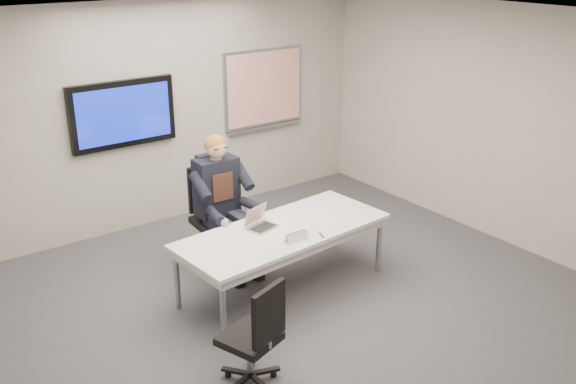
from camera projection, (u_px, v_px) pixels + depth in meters
floor at (307, 317)px, 6.24m from camera, size 6.00×6.00×0.02m
ceiling at (311, 22)px, 5.22m from camera, size 6.00×6.00×0.02m
wall_back at (160, 115)px, 7.98m from camera, size 6.00×0.02×2.80m
wall_right at (513, 129)px, 7.39m from camera, size 0.02×6.00×2.80m
conference_table at (283, 236)px, 6.55m from camera, size 2.30×1.10×0.69m
tv_display at (123, 114)px, 7.63m from camera, size 1.30×0.09×0.80m
whiteboard at (264, 89)px, 8.77m from camera, size 1.25×0.08×1.10m
office_chair_far at (215, 232)px, 7.28m from camera, size 0.55×0.55×1.09m
office_chair_near at (254, 353)px, 5.21m from camera, size 0.58×0.58×0.96m
seated_person at (227, 218)px, 6.98m from camera, size 0.47×0.80×1.51m
laptop at (260, 222)px, 6.55m from camera, size 0.34×0.35×0.21m
name_tent at (296, 236)px, 6.25m from camera, size 0.24×0.07×0.10m
pen at (321, 235)px, 6.38m from camera, size 0.06×0.14×0.01m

